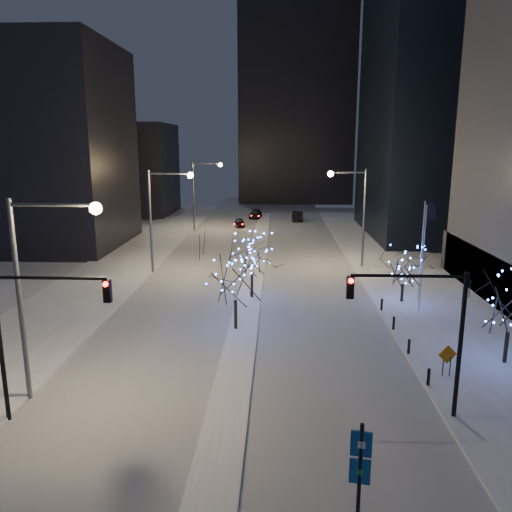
# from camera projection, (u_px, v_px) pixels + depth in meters

# --- Properties ---
(ground) EXTENTS (160.00, 160.00, 0.00)m
(ground) POSITION_uv_depth(u_px,v_px,m) (225.00, 425.00, 22.55)
(ground) COLOR silver
(ground) RESTS_ON ground
(road) EXTENTS (20.00, 130.00, 0.02)m
(road) POSITION_uv_depth(u_px,v_px,m) (257.00, 256.00, 56.66)
(road) COLOR #B4B9C3
(road) RESTS_ON ground
(median) EXTENTS (2.00, 80.00, 0.15)m
(median) POSITION_uv_depth(u_px,v_px,m) (255.00, 266.00, 51.77)
(median) COLOR white
(median) RESTS_ON ground
(east_sidewalk) EXTENTS (10.00, 90.00, 0.15)m
(east_sidewalk) POSITION_uv_depth(u_px,v_px,m) (430.00, 296.00, 41.39)
(east_sidewalk) COLOR white
(east_sidewalk) RESTS_ON ground
(west_sidewalk) EXTENTS (8.00, 90.00, 0.15)m
(west_sidewalk) POSITION_uv_depth(u_px,v_px,m) (87.00, 292.00, 42.62)
(west_sidewalk) COLOR white
(west_sidewalk) RESTS_ON ground
(filler_west_near) EXTENTS (22.00, 18.00, 24.00)m
(filler_west_near) POSITION_uv_depth(u_px,v_px,m) (27.00, 148.00, 60.10)
(filler_west_near) COLOR black
(filler_west_near) RESTS_ON ground
(filler_west_far) EXTENTS (18.00, 16.00, 16.00)m
(filler_west_far) POSITION_uv_depth(u_px,v_px,m) (122.00, 169.00, 90.14)
(filler_west_far) COLOR black
(filler_west_far) RESTS_ON ground
(horizon_block) EXTENTS (24.00, 14.00, 42.00)m
(horizon_block) POSITION_uv_depth(u_px,v_px,m) (296.00, 104.00, 107.39)
(horizon_block) COLOR black
(horizon_block) RESTS_ON ground
(street_lamp_w_near) EXTENTS (4.40, 0.56, 10.00)m
(street_lamp_w_near) POSITION_uv_depth(u_px,v_px,m) (39.00, 273.00, 23.45)
(street_lamp_w_near) COLOR #595E66
(street_lamp_w_near) RESTS_ON ground
(street_lamp_w_mid) EXTENTS (4.40, 0.56, 10.00)m
(street_lamp_w_mid) POSITION_uv_depth(u_px,v_px,m) (161.00, 207.00, 47.82)
(street_lamp_w_mid) COLOR #595E66
(street_lamp_w_mid) RESTS_ON ground
(street_lamp_w_far) EXTENTS (4.40, 0.56, 10.00)m
(street_lamp_w_far) POSITION_uv_depth(u_px,v_px,m) (200.00, 186.00, 72.20)
(street_lamp_w_far) COLOR #595E66
(street_lamp_w_far) RESTS_ON ground
(street_lamp_east) EXTENTS (3.90, 0.56, 10.00)m
(street_lamp_east) POSITION_uv_depth(u_px,v_px,m) (355.00, 205.00, 49.95)
(street_lamp_east) COLOR #595E66
(street_lamp_east) RESTS_ON ground
(traffic_signal_west) EXTENTS (5.26, 0.43, 7.00)m
(traffic_signal_west) POSITION_uv_depth(u_px,v_px,m) (32.00, 323.00, 21.86)
(traffic_signal_west) COLOR black
(traffic_signal_west) RESTS_ON ground
(traffic_signal_east) EXTENTS (5.26, 0.43, 7.00)m
(traffic_signal_east) POSITION_uv_depth(u_px,v_px,m) (427.00, 321.00, 22.10)
(traffic_signal_east) COLOR black
(traffic_signal_east) RESTS_ON ground
(flagpoles) EXTENTS (1.35, 2.60, 8.00)m
(flagpoles) POSITION_uv_depth(u_px,v_px,m) (424.00, 247.00, 37.75)
(flagpoles) COLOR silver
(flagpoles) RESTS_ON east_sidewalk
(bollards) EXTENTS (0.16, 12.16, 0.90)m
(bollards) POSITION_uv_depth(u_px,v_px,m) (401.00, 334.00, 31.73)
(bollards) COLOR black
(bollards) RESTS_ON east_sidewalk
(car_near) EXTENTS (1.78, 3.80, 1.26)m
(car_near) POSITION_uv_depth(u_px,v_px,m) (239.00, 223.00, 76.69)
(car_near) COLOR black
(car_near) RESTS_ON ground
(car_mid) EXTENTS (2.11, 4.93, 1.58)m
(car_mid) POSITION_uv_depth(u_px,v_px,m) (298.00, 216.00, 82.73)
(car_mid) COLOR black
(car_mid) RESTS_ON ground
(car_far) EXTENTS (2.29, 4.85, 1.37)m
(car_far) POSITION_uv_depth(u_px,v_px,m) (256.00, 214.00, 85.49)
(car_far) COLOR black
(car_far) RESTS_ON ground
(holiday_tree_median_near) EXTENTS (6.66, 6.66, 6.40)m
(holiday_tree_median_near) POSITION_uv_depth(u_px,v_px,m) (235.00, 271.00, 33.11)
(holiday_tree_median_near) COLOR black
(holiday_tree_median_near) RESTS_ON median
(holiday_tree_median_far) EXTENTS (3.77, 3.77, 4.78)m
(holiday_tree_median_far) POSITION_uv_depth(u_px,v_px,m) (252.00, 259.00, 40.29)
(holiday_tree_median_far) COLOR black
(holiday_tree_median_far) RESTS_ON median
(holiday_tree_plaza_near) EXTENTS (4.94, 4.94, 5.52)m
(holiday_tree_plaza_near) POSITION_uv_depth(u_px,v_px,m) (511.00, 304.00, 27.94)
(holiday_tree_plaza_near) COLOR black
(holiday_tree_plaza_near) RESTS_ON east_sidewalk
(holiday_tree_plaza_far) EXTENTS (4.71, 4.71, 4.45)m
(holiday_tree_plaza_far) POSITION_uv_depth(u_px,v_px,m) (404.00, 267.00, 39.23)
(holiday_tree_plaza_far) COLOR black
(holiday_tree_plaza_far) RESTS_ON east_sidewalk
(wayfinding_sign) EXTENTS (0.68, 0.21, 3.83)m
(wayfinding_sign) POSITION_uv_depth(u_px,v_px,m) (360.00, 465.00, 15.97)
(wayfinding_sign) COLOR black
(wayfinding_sign) RESTS_ON ground
(construction_sign) EXTENTS (1.06, 0.26, 1.78)m
(construction_sign) POSITION_uv_depth(u_px,v_px,m) (447.00, 357.00, 26.77)
(construction_sign) COLOR black
(construction_sign) RESTS_ON east_sidewalk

